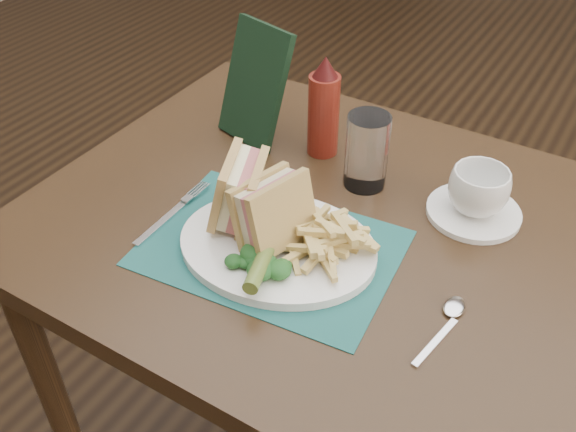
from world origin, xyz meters
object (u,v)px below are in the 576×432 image
object	(u,v)px
placemat	(271,248)
ketchup_bottle	(324,106)
plate	(278,246)
sandwich_half_a	(225,188)
table_main	(312,362)
sandwich_half_b	(264,204)
check_presenter	(255,84)
drinking_glass	(367,151)
coffee_cup	(478,191)
saucer	(473,212)

from	to	relation	value
placemat	ketchup_bottle	size ratio (longest dim) A/B	2.00
plate	ketchup_bottle	bearing A→B (deg)	95.17
sandwich_half_a	ketchup_bottle	distance (m)	0.26
table_main	plate	bearing A→B (deg)	-95.18
table_main	sandwich_half_b	xyz separation A→B (m)	(-0.04, -0.10, 0.45)
plate	check_presenter	distance (m)	0.34
sandwich_half_b	drinking_glass	xyz separation A→B (m)	(0.06, 0.21, -0.01)
plate	coffee_cup	world-z (taller)	coffee_cup
placemat	saucer	size ratio (longest dim) A/B	2.49
sandwich_half_a	coffee_cup	bearing A→B (deg)	12.48
placemat	saucer	bearing A→B (deg)	45.37
placemat	coffee_cup	world-z (taller)	coffee_cup
check_presenter	drinking_glass	bearing A→B (deg)	6.64
placemat	plate	distance (m)	0.01
table_main	ketchup_bottle	size ratio (longest dim) A/B	4.84
sandwich_half_a	check_presenter	xyz separation A→B (m)	(-0.11, 0.25, 0.03)
saucer	coffee_cup	bearing A→B (deg)	0.00
plate	sandwich_half_b	size ratio (longest dim) A/B	2.71
table_main	drinking_glass	xyz separation A→B (m)	(0.03, 0.12, 0.44)
ketchup_bottle	check_presenter	distance (m)	0.14
saucer	sandwich_half_b	bearing A→B (deg)	-137.54
sandwich_half_b	saucer	size ratio (longest dim) A/B	0.74
table_main	sandwich_half_b	bearing A→B (deg)	-110.84
placemat	sandwich_half_b	size ratio (longest dim) A/B	3.37
placemat	ketchup_bottle	xyz separation A→B (m)	(-0.06, 0.27, 0.09)
plate	coffee_cup	distance (m)	0.33
sandwich_half_b	coffee_cup	world-z (taller)	sandwich_half_b
sandwich_half_b	saucer	xyz separation A→B (m)	(0.25, 0.23, -0.07)
table_main	check_presenter	distance (m)	0.55
saucer	drinking_glass	bearing A→B (deg)	-175.68
sandwich_half_b	drinking_glass	size ratio (longest dim) A/B	0.85
ketchup_bottle	coffee_cup	bearing A→B (deg)	-6.86
plate	saucer	distance (m)	0.33
sandwich_half_b	ketchup_bottle	distance (m)	0.27
sandwich_half_b	drinking_glass	distance (m)	0.22
sandwich_half_a	plate	bearing A→B (deg)	-28.83
sandwich_half_a	sandwich_half_b	world-z (taller)	sandwich_half_a
ketchup_bottle	check_presenter	xyz separation A→B (m)	(-0.13, -0.01, 0.01)
saucer	drinking_glass	distance (m)	0.20
sandwich_half_a	drinking_glass	size ratio (longest dim) A/B	0.87
coffee_cup	check_presenter	size ratio (longest dim) A/B	0.44
sandwich_half_a	check_presenter	distance (m)	0.27
placemat	drinking_glass	bearing A→B (deg)	78.19
table_main	sandwich_half_a	size ratio (longest dim) A/B	8.00
drinking_glass	ketchup_bottle	world-z (taller)	ketchup_bottle
ketchup_bottle	check_presenter	world-z (taller)	check_presenter
placemat	ketchup_bottle	bearing A→B (deg)	102.90
plate	saucer	bearing A→B (deg)	36.74
table_main	sandwich_half_a	bearing A→B (deg)	-138.78
sandwich_half_b	ketchup_bottle	size ratio (longest dim) A/B	0.60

